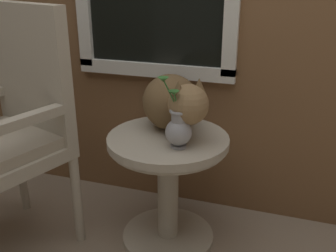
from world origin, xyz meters
TOP-DOWN VIEW (x-y plane):
  - wicker_side_table at (0.06, 0.29)m, footprint 0.54×0.54m
  - wicker_chair at (-0.61, 0.09)m, footprint 0.62×0.62m
  - cat at (0.06, 0.36)m, footprint 0.43×0.48m
  - pewter_vase_with_ivy at (0.13, 0.20)m, footprint 0.13×0.11m

SIDE VIEW (x-z plane):
  - wicker_side_table at x=0.06m, z-range 0.10..0.64m
  - wicker_chair at x=-0.61m, z-range 0.05..1.15m
  - pewter_vase_with_ivy at x=0.13m, z-range 0.48..0.78m
  - cat at x=0.06m, z-range 0.54..0.82m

